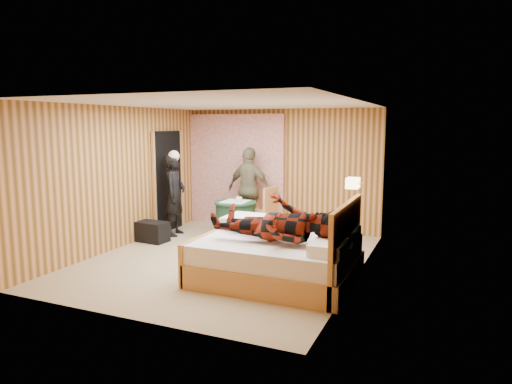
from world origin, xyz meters
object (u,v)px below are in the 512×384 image
at_px(round_table, 235,219).
at_px(man_on_bed, 276,212).
at_px(nightstand, 343,253).
at_px(man_at_table, 250,189).
at_px(duffel_bag, 150,231).
at_px(wall_lamp, 353,183).
at_px(chair_far, 248,205).
at_px(woman_standing, 175,195).
at_px(bed, 279,256).
at_px(chair_near, 266,209).

height_order(round_table, man_on_bed, man_on_bed).
xyz_separation_m(nightstand, man_at_table, (-2.38, 1.92, 0.57)).
bearing_deg(duffel_bag, man_on_bed, -17.99).
xyz_separation_m(wall_lamp, round_table, (-2.42, 0.90, -0.94)).
relative_size(wall_lamp, duffel_bag, 0.39).
relative_size(chair_far, man_on_bed, 0.53).
distance_m(duffel_bag, woman_standing, 0.89).
xyz_separation_m(chair_far, duffel_bag, (-1.33, -1.52, -0.35)).
xyz_separation_m(bed, chair_far, (-1.64, 2.57, 0.20)).
bearing_deg(wall_lamp, duffel_bag, 179.62).
relative_size(nightstand, round_table, 0.71).
height_order(chair_far, man_at_table, man_at_table).
bearing_deg(chair_far, bed, -70.79).
distance_m(man_at_table, man_on_bed, 3.28).
xyz_separation_m(wall_lamp, woman_standing, (-3.62, 0.65, -0.50)).
bearing_deg(nightstand, chair_far, 141.79).
bearing_deg(wall_lamp, bed, -128.28).
bearing_deg(woman_standing, nightstand, -116.31).
distance_m(nightstand, chair_near, 2.25).
bearing_deg(bed, chair_far, 122.52).
relative_size(chair_far, woman_standing, 0.58).
xyz_separation_m(chair_near, woman_standing, (-1.79, -0.35, 0.21)).
distance_m(round_table, man_at_table, 0.84).
bearing_deg(woman_standing, wall_lamp, -111.01).
relative_size(bed, round_table, 2.66).
relative_size(chair_near, man_on_bed, 0.58).
relative_size(duffel_bag, man_at_table, 0.39).
bearing_deg(chair_far, man_at_table, 47.40).
height_order(duffel_bag, man_on_bed, man_on_bed).
relative_size(nightstand, chair_near, 0.57).
distance_m(chair_far, chair_near, 0.82).
xyz_separation_m(wall_lamp, duffel_bag, (-3.77, 0.03, -1.11)).
xyz_separation_m(chair_near, man_on_bed, (1.06, -2.25, 0.42)).
height_order(woman_standing, man_at_table, man_at_table).
bearing_deg(chair_near, nightstand, 65.13).
bearing_deg(wall_lamp, woman_standing, 169.82).
height_order(chair_near, duffel_bag, chair_near).
bearing_deg(man_at_table, woman_standing, 46.73).
xyz_separation_m(round_table, chair_far, (-0.02, 0.65, 0.18)).
height_order(wall_lamp, round_table, wall_lamp).
bearing_deg(nightstand, man_at_table, 141.08).
bearing_deg(round_table, woman_standing, -168.23).
bearing_deg(chair_far, duffel_bag, -144.53).
bearing_deg(man_at_table, round_table, 98.95).
bearing_deg(nightstand, woman_standing, 164.53).
height_order(nightstand, duffel_bag, nightstand).
bearing_deg(chair_near, wall_lamp, 73.37).
bearing_deg(round_table, man_at_table, 90.00).
xyz_separation_m(round_table, man_on_bed, (1.65, -2.15, 0.65)).
bearing_deg(man_at_table, duffel_bag, 57.95).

